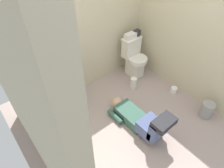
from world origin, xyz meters
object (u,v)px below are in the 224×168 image
(soap_dispenser, at_px, (26,75))
(tissue_box, at_px, (130,36))
(faucet, at_px, (40,70))
(bottle_green, at_px, (33,73))
(bottle_blue, at_px, (45,69))
(bottle_clear, at_px, (37,68))
(toiletry_bag, at_px, (136,33))
(vanity_cabinet, at_px, (52,99))
(toilet_paper_roll, at_px, (174,90))
(toilet, at_px, (134,58))
(trash_can, at_px, (207,110))
(person_plumber, at_px, (140,119))
(bottle_pink, at_px, (47,65))
(paper_towel_roll, at_px, (133,83))

(soap_dispenser, bearing_deg, tissue_box, 0.86)
(faucet, bearing_deg, bottle_green, -173.88)
(bottle_blue, bearing_deg, bottle_clear, 123.13)
(toiletry_bag, height_order, bottle_green, bottle_green)
(vanity_cabinet, height_order, toilet_paper_roll, vanity_cabinet)
(faucet, bearing_deg, bottle_blue, -67.22)
(toilet, xyz_separation_m, vanity_cabinet, (-1.69, -0.06, 0.05))
(soap_dispenser, relative_size, toilet_paper_roll, 1.51)
(toilet, xyz_separation_m, trash_can, (0.13, -1.50, -0.24))
(person_plumber, distance_m, trash_can, 1.08)
(faucet, relative_size, bottle_clear, 0.63)
(tissue_box, distance_m, bottle_pink, 1.55)
(trash_can, distance_m, toilet_paper_roll, 0.65)
(vanity_cabinet, bearing_deg, bottle_clear, 100.90)
(tissue_box, xyz_separation_m, bottle_pink, (-1.54, -0.02, 0.10))
(toiletry_bag, bearing_deg, bottle_clear, 179.75)
(faucet, relative_size, toilet_paper_roll, 0.91)
(tissue_box, height_order, bottle_clear, bottle_clear)
(bottle_green, height_order, bottle_clear, bottle_clear)
(tissue_box, distance_m, toiletry_bag, 0.15)
(paper_towel_roll, bearing_deg, bottle_blue, 166.81)
(toilet, distance_m, soap_dispenser, 1.95)
(toilet, height_order, soap_dispenser, soap_dispenser)
(bottle_clear, distance_m, bottle_pink, 0.13)
(tissue_box, xyz_separation_m, toiletry_bag, (0.15, 0.00, 0.01))
(person_plumber, xyz_separation_m, paper_towel_roll, (0.52, 0.67, -0.06))
(faucet, height_order, trash_can, faucet)
(person_plumber, height_order, trash_can, person_plumber)
(vanity_cabinet, height_order, paper_towel_roll, vanity_cabinet)
(toiletry_bag, relative_size, bottle_green, 1.16)
(faucet, height_order, tissue_box, faucet)
(toilet, relative_size, bottle_clear, 4.75)
(person_plumber, distance_m, paper_towel_roll, 0.85)
(bottle_blue, xyz_separation_m, bottle_pink, (0.06, 0.07, -0.01))
(toilet, bearing_deg, bottle_blue, -179.92)
(bottle_clear, bearing_deg, trash_can, -40.74)
(person_plumber, distance_m, toilet_paper_roll, 1.03)
(trash_can, bearing_deg, toilet_paper_roll, 84.67)
(toilet, height_order, trash_can, toilet)
(soap_dispenser, height_order, trash_can, soap_dispenser)
(toilet, relative_size, vanity_cabinet, 0.91)
(bottle_clear, relative_size, toilet_paper_roll, 1.44)
(bottle_pink, bearing_deg, toilet, -2.49)
(tissue_box, height_order, toilet_paper_roll, tissue_box)
(toiletry_bag, height_order, soap_dispenser, soap_dispenser)
(tissue_box, bearing_deg, bottle_clear, 179.73)
(person_plumber, bearing_deg, vanity_cabinet, 132.80)
(bottle_green, xyz_separation_m, bottle_clear, (0.07, 0.03, 0.03))
(vanity_cabinet, xyz_separation_m, faucet, (0.00, 0.14, 0.45))
(toilet, bearing_deg, tissue_box, 116.43)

